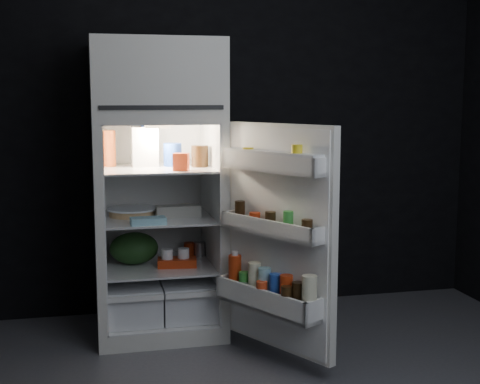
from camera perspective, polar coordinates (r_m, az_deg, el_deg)
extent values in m
cube|color=black|center=(4.50, -4.08, 6.86)|extent=(4.00, 0.00, 2.70)
cube|color=white|center=(4.30, -6.89, -10.92)|extent=(0.76, 0.70, 0.10)
cube|color=white|center=(4.11, -11.97, -2.54)|extent=(0.05, 0.70, 1.20)
cube|color=white|center=(4.18, -2.19, -2.19)|extent=(0.05, 0.70, 1.20)
cube|color=white|center=(4.45, -7.48, -1.62)|extent=(0.66, 0.05, 1.20)
cube|color=white|center=(4.06, -7.20, 6.40)|extent=(0.76, 0.70, 0.06)
cube|color=white|center=(4.06, -7.26, 9.78)|extent=(0.76, 0.70, 0.42)
cube|color=black|center=(3.71, -6.65, 7.17)|extent=(0.68, 0.01, 0.02)
cube|color=white|center=(4.09, -11.56, -2.59)|extent=(0.01, 0.65, 1.20)
cube|color=white|center=(4.15, -2.52, -2.26)|extent=(0.01, 0.65, 1.20)
cube|color=white|center=(4.04, -7.15, 5.91)|extent=(0.66, 0.65, 0.01)
cube|color=white|center=(4.26, -6.86, -10.34)|extent=(0.66, 0.65, 0.01)
cube|color=white|center=(4.06, -7.08, 2.01)|extent=(0.65, 0.63, 0.01)
cube|color=white|center=(4.10, -7.01, -2.16)|extent=(0.65, 0.63, 0.01)
cube|color=white|center=(4.17, -6.94, -6.22)|extent=(0.65, 0.63, 0.01)
cube|color=white|center=(4.23, -9.17, -8.87)|extent=(0.32, 0.59, 0.22)
cube|color=white|center=(4.26, -4.68, -8.66)|extent=(0.32, 0.59, 0.22)
cube|color=white|center=(3.89, -8.87, -8.99)|extent=(0.32, 0.02, 0.03)
cube|color=white|center=(3.92, -4.01, -8.75)|extent=(0.32, 0.02, 0.03)
cube|color=#FFE5B2|center=(3.99, -7.07, 5.58)|extent=(0.14, 0.14, 0.02)
cube|color=white|center=(3.59, 3.45, -3.91)|extent=(0.41, 0.69, 1.22)
cube|color=white|center=(3.57, 3.14, -3.97)|extent=(0.36, 0.63, 1.18)
cube|color=white|center=(3.49, 2.70, 1.88)|extent=(0.41, 0.64, 0.02)
cube|color=white|center=(3.46, 2.29, 2.47)|extent=(0.35, 0.60, 0.10)
cube|color=white|center=(3.26, 6.79, 2.07)|extent=(0.09, 0.06, 0.10)
cube|color=white|center=(3.72, -0.88, 2.88)|extent=(0.09, 0.06, 0.10)
cube|color=white|center=(3.53, 2.60, -3.53)|extent=(0.42, 0.64, 0.02)
cube|color=white|center=(3.50, 2.14, -3.07)|extent=(0.35, 0.60, 0.09)
cube|color=white|center=(3.31, 6.63, -3.79)|extent=(0.10, 0.07, 0.09)
cube|color=white|center=(3.77, -0.92, -2.27)|extent=(0.10, 0.07, 0.09)
cube|color=white|center=(3.63, 2.33, -9.85)|extent=(0.45, 0.66, 0.02)
cube|color=white|center=(3.57, 1.64, -9.23)|extent=(0.35, 0.60, 0.13)
cube|color=white|center=(3.39, 6.30, -10.22)|extent=(0.13, 0.09, 0.13)
cube|color=white|center=(3.84, -1.14, -7.96)|extent=(0.13, 0.09, 0.13)
cube|color=white|center=(3.48, 2.71, 3.39)|extent=(0.40, 0.62, 0.02)
cylinder|color=yellow|center=(3.35, 4.87, 2.92)|extent=(0.08, 0.08, 0.13)
cylinder|color=#82B9C9|center=(3.45, 3.17, 2.69)|extent=(0.08, 0.08, 0.08)
cylinder|color=yellow|center=(3.61, 0.69, 3.05)|extent=(0.08, 0.08, 0.10)
cylinder|color=black|center=(3.35, 5.74, -3.19)|extent=(0.08, 0.08, 0.10)
cylinder|color=#338C33|center=(3.43, 4.13, -2.66)|extent=(0.07, 0.07, 0.13)
cylinder|color=black|center=(3.52, 2.61, -2.53)|extent=(0.08, 0.08, 0.11)
cylinder|color=#B4300F|center=(3.61, 1.27, -2.42)|extent=(0.08, 0.08, 0.09)
cylinder|color=black|center=(3.69, -0.01, -1.80)|extent=(0.08, 0.08, 0.13)
cylinder|color=beige|center=(3.39, 5.93, -8.98)|extent=(0.10, 0.10, 0.23)
cylinder|color=black|center=(3.45, 4.93, -9.10)|extent=(0.08, 0.08, 0.18)
cylinder|color=#B4300F|center=(3.50, 3.96, -8.66)|extent=(0.09, 0.09, 0.20)
cylinder|color=#1F45AB|center=(3.55, 3.02, -8.47)|extent=(0.09, 0.09, 0.19)
cylinder|color=#82B9C9|center=(3.61, 2.12, -8.08)|extent=(0.09, 0.09, 0.21)
cylinder|color=beige|center=(3.66, 1.24, -7.71)|extent=(0.09, 0.09, 0.22)
cylinder|color=#338C33|center=(3.73, 0.39, -7.97)|extent=(0.09, 0.09, 0.15)
cylinder|color=#B4300F|center=(3.77, -0.44, -7.13)|extent=(0.10, 0.10, 0.23)
cylinder|color=black|center=(3.45, 3.97, -9.27)|extent=(0.08, 0.08, 0.16)
cylinder|color=red|center=(3.57, 1.87, -8.74)|extent=(0.08, 0.08, 0.14)
cylinder|color=#B3B3B8|center=(3.68, 0.34, -8.58)|extent=(0.08, 0.08, 0.10)
cylinder|color=white|center=(3.74, -0.44, -5.27)|extent=(0.05, 0.05, 0.02)
cube|color=white|center=(4.14, -8.14, 3.86)|extent=(0.16, 0.16, 0.24)
cylinder|color=#1F45AB|center=(4.12, -5.77, 3.19)|extent=(0.14, 0.14, 0.14)
cylinder|color=black|center=(4.06, -3.45, 3.07)|extent=(0.12, 0.12, 0.13)
cylinder|color=#CF5521|center=(4.15, -11.07, 3.67)|extent=(0.10, 0.10, 0.22)
cube|color=red|center=(3.87, -5.05, 2.58)|extent=(0.10, 0.09, 0.10)
cube|color=gray|center=(4.06, -5.29, -1.64)|extent=(0.27, 0.10, 0.07)
cylinder|color=tan|center=(4.14, -9.18, -1.75)|extent=(0.34, 0.34, 0.04)
cube|color=#82B9C9|center=(3.85, -7.84, -2.45)|extent=(0.20, 0.11, 0.04)
cube|color=beige|center=(4.22, -4.80, -1.41)|extent=(0.13, 0.12, 0.05)
ellipsoid|color=#193815|center=(4.17, -9.03, -4.76)|extent=(0.33, 0.29, 0.20)
cube|color=#B4300F|center=(4.10, -5.39, -6.00)|extent=(0.25, 0.15, 0.05)
cylinder|color=#B4300F|center=(4.34, -4.39, -4.91)|extent=(0.08, 0.08, 0.09)
cylinder|color=#B3B3B8|center=(4.35, -3.49, -4.86)|extent=(0.10, 0.10, 0.09)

